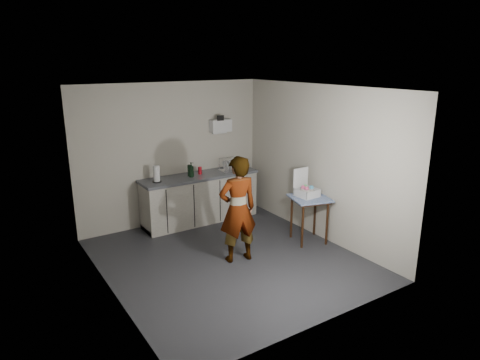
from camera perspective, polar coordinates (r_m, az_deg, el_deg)
ground at (r=6.73m, az=-1.47°, el=-10.52°), size 4.00×4.00×0.00m
wall_back at (r=7.98m, az=-9.04°, el=3.44°), size 3.60×0.02×2.60m
wall_right at (r=7.32m, az=10.50°, el=2.25°), size 0.02×4.00×2.60m
wall_left at (r=5.58m, az=-17.45°, el=-2.52°), size 0.02×4.00×2.60m
ceiling at (r=6.04m, az=-1.64°, el=12.11°), size 3.60×4.00×0.01m
kitchen_counter at (r=8.12m, az=-5.36°, el=-2.60°), size 2.24×0.62×0.91m
wall_shelf at (r=8.28m, az=-2.61°, el=7.22°), size 0.42×0.18×0.37m
side_table at (r=7.21m, az=9.27°, el=-3.05°), size 0.74×0.74×0.78m
standing_man at (r=6.40m, az=-0.29°, el=-3.94°), size 0.65×0.48×1.64m
soap_bottle at (r=7.82m, az=-6.53°, el=1.38°), size 0.14×0.15×0.27m
soda_can at (r=8.02m, az=-5.36°, el=1.28°), size 0.07×0.07×0.14m
dark_bottle at (r=7.89m, az=-6.79°, el=1.27°), size 0.06×0.06×0.21m
paper_towel at (r=7.59m, az=-11.06°, el=0.75°), size 0.16×0.16×0.29m
dish_rack at (r=8.22m, az=-1.45°, el=1.61°), size 0.36×0.27×0.25m
bakery_box at (r=7.21m, az=8.83°, el=-1.35°), size 0.34×0.35×0.46m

